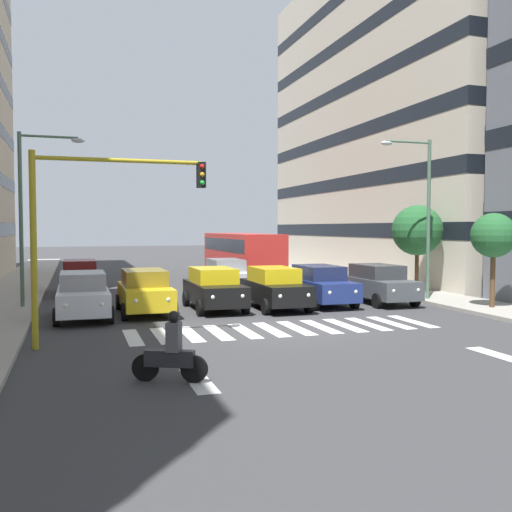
# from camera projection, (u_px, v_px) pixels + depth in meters

# --- Properties ---
(ground_plane) EXTENTS (180.00, 180.00, 0.00)m
(ground_plane) POSITION_uv_depth(u_px,v_px,m) (283.00, 329.00, 19.04)
(ground_plane) COLOR #38383A
(building_left_block_0) EXTENTS (8.55, 26.42, 22.51)m
(building_left_block_0) POSITION_uv_depth(u_px,v_px,m) (397.00, 117.00, 40.57)
(building_left_block_0) COLOR beige
(building_left_block_0) RESTS_ON ground_plane
(crosswalk_markings) EXTENTS (10.35, 2.80, 0.01)m
(crosswalk_markings) POSITION_uv_depth(u_px,v_px,m) (283.00, 329.00, 19.04)
(crosswalk_markings) COLOR silver
(crosswalk_markings) RESTS_ON ground_plane
(lane_arrow_0) EXTENTS (0.50, 2.20, 0.01)m
(lane_arrow_0) POSITION_uv_depth(u_px,v_px,m) (500.00, 356.00, 15.03)
(lane_arrow_0) COLOR silver
(lane_arrow_0) RESTS_ON ground_plane
(lane_arrow_1) EXTENTS (0.50, 2.20, 0.01)m
(lane_arrow_1) POSITION_uv_depth(u_px,v_px,m) (198.00, 380.00, 12.58)
(lane_arrow_1) COLOR silver
(lane_arrow_1) RESTS_ON ground_plane
(car_0) EXTENTS (2.02, 4.44, 1.72)m
(car_0) POSITION_uv_depth(u_px,v_px,m) (378.00, 283.00, 25.52)
(car_0) COLOR #474C51
(car_0) RESTS_ON ground_plane
(car_1) EXTENTS (2.02, 4.44, 1.72)m
(car_1) POSITION_uv_depth(u_px,v_px,m) (320.00, 285.00, 24.91)
(car_1) COLOR navy
(car_1) RESTS_ON ground_plane
(car_2) EXTENTS (2.02, 4.44, 1.72)m
(car_2) POSITION_uv_depth(u_px,v_px,m) (275.00, 288.00, 23.74)
(car_2) COLOR black
(car_2) RESTS_ON ground_plane
(car_3) EXTENTS (2.02, 4.44, 1.72)m
(car_3) POSITION_uv_depth(u_px,v_px,m) (214.00, 288.00, 23.43)
(car_3) COLOR black
(car_3) RESTS_ON ground_plane
(car_4) EXTENTS (2.02, 4.44, 1.72)m
(car_4) POSITION_uv_depth(u_px,v_px,m) (145.00, 291.00, 22.38)
(car_4) COLOR gold
(car_4) RESTS_ON ground_plane
(car_5) EXTENTS (2.02, 4.44, 1.72)m
(car_5) POSITION_uv_depth(u_px,v_px,m) (83.00, 295.00, 21.11)
(car_5) COLOR silver
(car_5) RESTS_ON ground_plane
(car_row2_0) EXTENTS (2.02, 4.44, 1.72)m
(car_row2_0) POSITION_uv_depth(u_px,v_px,m) (226.00, 275.00, 30.08)
(car_row2_0) COLOR silver
(car_row2_0) RESTS_ON ground_plane
(car_row2_1) EXTENTS (2.02, 4.44, 1.72)m
(car_row2_1) POSITION_uv_depth(u_px,v_px,m) (80.00, 276.00, 29.16)
(car_row2_1) COLOR maroon
(car_row2_1) RESTS_ON ground_plane
(bus_behind_traffic) EXTENTS (2.78, 10.50, 3.00)m
(bus_behind_traffic) POSITION_uv_depth(u_px,v_px,m) (241.00, 251.00, 36.64)
(bus_behind_traffic) COLOR red
(bus_behind_traffic) RESTS_ON ground_plane
(motorcycle_with_rider) EXTENTS (1.58, 0.82, 1.57)m
(motorcycle_with_rider) POSITION_uv_depth(u_px,v_px,m) (171.00, 353.00, 12.45)
(motorcycle_with_rider) COLOR black
(motorcycle_with_rider) RESTS_ON ground_plane
(traffic_light_gantry) EXTENTS (4.92, 0.36, 5.50)m
(traffic_light_gantry) POSITION_uv_depth(u_px,v_px,m) (88.00, 215.00, 16.07)
(traffic_light_gantry) COLOR #AD991E
(traffic_light_gantry) RESTS_ON ground_plane
(street_lamp_left) EXTENTS (2.56, 0.28, 7.19)m
(street_lamp_left) POSITION_uv_depth(u_px,v_px,m) (421.00, 203.00, 25.67)
(street_lamp_left) COLOR #4C6B56
(street_lamp_left) RESTS_ON sidewalk_left
(street_lamp_right) EXTENTS (2.63, 0.28, 7.11)m
(street_lamp_right) POSITION_uv_depth(u_px,v_px,m) (31.00, 201.00, 23.29)
(street_lamp_right) COLOR #4C6B56
(street_lamp_right) RESTS_ON sidewalk_right
(street_tree_0) EXTENTS (1.80, 1.80, 3.82)m
(street_tree_0) POSITION_uv_depth(u_px,v_px,m) (493.00, 236.00, 23.00)
(street_tree_0) COLOR #513823
(street_tree_0) RESTS_ON sidewalk_left
(street_tree_1) EXTENTS (2.51, 2.51, 4.36)m
(street_tree_1) POSITION_uv_depth(u_px,v_px,m) (417.00, 231.00, 28.45)
(street_tree_1) COLOR #513823
(street_tree_1) RESTS_ON sidewalk_left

